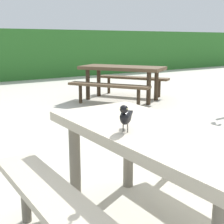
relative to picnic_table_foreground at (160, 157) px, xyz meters
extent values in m
plane|color=beige|center=(0.08, 0.18, -0.56)|extent=(60.00, 60.00, 0.00)
cube|color=#B2A893|center=(0.00, 0.00, 0.15)|extent=(0.79, 1.81, 0.07)
cylinder|color=slate|center=(-0.25, 0.71, -0.22)|extent=(0.09, 0.09, 0.67)
cylinder|color=slate|center=(0.28, 0.70, -0.22)|extent=(0.09, 0.09, 0.67)
cube|color=#B2A893|center=(-0.70, 0.01, -0.14)|extent=(0.31, 1.71, 0.05)
cylinder|color=slate|center=(-0.69, 0.65, -0.36)|extent=(0.07, 0.07, 0.39)
cylinder|color=slate|center=(0.71, 0.63, -0.36)|extent=(0.07, 0.07, 0.39)
ellipsoid|color=black|center=(-0.21, 0.09, 0.28)|extent=(0.16, 0.15, 0.09)
ellipsoid|color=black|center=(-0.24, 0.06, 0.29)|extent=(0.09, 0.09, 0.06)
sphere|color=black|center=(-0.26, 0.05, 0.34)|extent=(0.05, 0.05, 0.05)
sphere|color=#EAE08C|center=(-0.25, 0.03, 0.35)|extent=(0.01, 0.01, 0.01)
sphere|color=#EAE08C|center=(-0.28, 0.06, 0.35)|extent=(0.01, 0.01, 0.01)
cone|color=black|center=(-0.29, 0.02, 0.34)|extent=(0.03, 0.03, 0.02)
cube|color=black|center=(-0.12, 0.17, 0.27)|extent=(0.10, 0.09, 0.04)
cylinder|color=#47423D|center=(-0.21, 0.08, 0.21)|extent=(0.01, 0.01, 0.05)
cylinder|color=#47423D|center=(-0.23, 0.10, 0.21)|extent=(0.01, 0.01, 0.05)
cube|color=brown|center=(2.75, 4.17, 0.15)|extent=(1.58, 1.93, 0.07)
cylinder|color=#382B1D|center=(2.89, 3.43, -0.22)|extent=(0.09, 0.09, 0.67)
cylinder|color=#382B1D|center=(3.34, 3.71, -0.22)|extent=(0.09, 0.09, 0.67)
cylinder|color=#382B1D|center=(2.16, 4.64, -0.22)|extent=(0.09, 0.09, 0.67)
cylinder|color=#382B1D|center=(2.62, 4.91, -0.22)|extent=(0.09, 0.09, 0.67)
cube|color=brown|center=(2.15, 3.81, -0.14)|extent=(1.12, 1.61, 0.05)
cylinder|color=#382B1D|center=(2.48, 3.26, -0.36)|extent=(0.07, 0.07, 0.39)
cylinder|color=#382B1D|center=(1.82, 4.36, -0.36)|extent=(0.07, 0.07, 0.39)
cube|color=brown|center=(3.35, 4.53, -0.14)|extent=(1.12, 1.61, 0.05)
cylinder|color=#382B1D|center=(3.68, 3.98, -0.36)|extent=(0.07, 0.07, 0.39)
cylinder|color=#382B1D|center=(3.02, 5.08, -0.36)|extent=(0.07, 0.07, 0.39)
camera|label=1|loc=(-1.38, -1.45, 0.75)|focal=51.43mm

